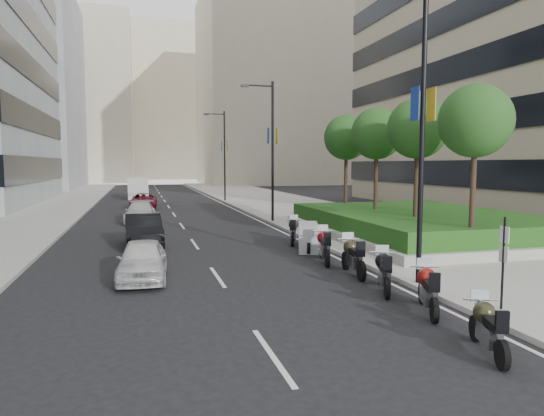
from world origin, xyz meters
name	(u,v)px	position (x,y,z in m)	size (l,w,h in m)	color
ground	(296,307)	(0.00, 0.00, 0.00)	(160.00, 160.00, 0.00)	black
sidewalk_right	(287,205)	(9.00, 30.00, 0.07)	(10.00, 100.00, 0.15)	#9E9B93
sidewalk_left	(36,211)	(-12.00, 30.00, 0.07)	(8.00, 100.00, 0.15)	#9E9B93
lane_edge	(230,207)	(3.70, 30.00, 0.01)	(0.12, 100.00, 0.01)	silver
lane_centre	(170,209)	(-1.50, 30.00, 0.01)	(0.12, 100.00, 0.01)	silver
building_cream_right	(276,90)	(22.00, 80.00, 18.00)	(28.00, 24.00, 36.00)	#B7AD93
building_cream_left	(69,101)	(-18.00, 100.00, 17.00)	(26.00, 24.00, 34.00)	#B7AD93
building_cream_centre	(161,106)	(2.00, 120.00, 19.00)	(30.00, 24.00, 38.00)	#B7AD93
planter	(419,231)	(10.00, 10.00, 0.35)	(10.00, 14.00, 0.40)	#9E9C93
hedge	(419,219)	(10.00, 10.00, 0.95)	(9.40, 13.40, 0.80)	#164413
tree_0	(475,122)	(8.50, 4.00, 5.42)	(2.80, 2.80, 6.30)	#332319
tree_1	(418,129)	(8.50, 8.00, 5.42)	(2.80, 2.80, 6.30)	#332319
tree_2	(377,134)	(8.50, 12.00, 5.42)	(2.80, 2.80, 6.30)	#332319
tree_3	(346,138)	(8.50, 16.00, 5.42)	(2.80, 2.80, 6.30)	#332319
lamp_post_0	(418,122)	(4.14, 1.00, 5.07)	(2.34, 0.45, 9.00)	black
lamp_post_1	(270,144)	(4.14, 18.00, 5.07)	(2.34, 0.45, 9.00)	black
lamp_post_2	(223,151)	(4.14, 36.00, 5.07)	(2.34, 0.45, 9.00)	black
parking_sign	(503,258)	(4.80, -2.00, 1.46)	(0.06, 0.32, 2.50)	black
motorcycle_0	(488,328)	(2.69, -4.06, 0.54)	(0.90, 1.95, 1.01)	black
motorcycle_1	(428,290)	(3.11, -1.33, 0.60)	(1.05, 2.11, 1.11)	black
motorcycle_2	(384,272)	(3.03, 0.84, 0.60)	(1.04, 2.13, 1.12)	black
motorcycle_3	(353,257)	(3.05, 3.07, 0.64)	(0.80, 2.39, 1.19)	black
motorcycle_4	(324,246)	(2.90, 5.36, 0.63)	(0.90, 2.34, 1.19)	black
motorcycle_5	(308,237)	(3.08, 7.74, 0.61)	(1.40, 2.17, 1.22)	black
motorcycle_6	(293,231)	(3.10, 9.92, 0.61)	(1.01, 2.18, 1.13)	black
car_a	(142,260)	(-3.94, 4.31, 0.66)	(1.55, 3.85, 1.31)	silver
car_b	(143,230)	(-3.84, 11.03, 0.75)	(1.58, 4.53, 1.49)	black
car_c	(140,212)	(-3.96, 20.50, 0.66)	(1.86, 4.57, 1.33)	#B1B0B2
car_d	(143,201)	(-3.66, 30.87, 0.64)	(2.13, 4.62, 1.28)	maroon
delivery_van	(139,189)	(-4.06, 43.53, 1.07)	(2.20, 5.52, 2.30)	silver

